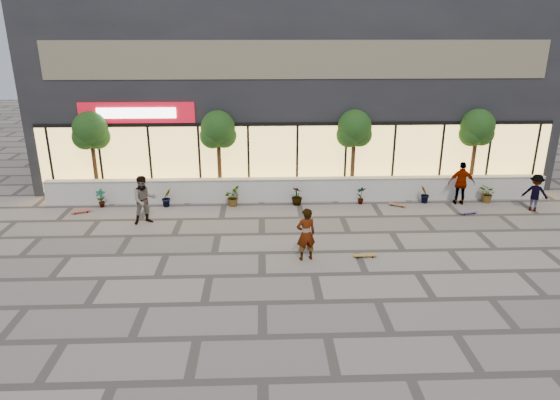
{
  "coord_description": "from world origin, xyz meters",
  "views": [
    {
      "loc": [
        -1.59,
        -13.92,
        7.38
      ],
      "look_at": [
        -0.95,
        3.39,
        1.3
      ],
      "focal_mm": 32.0,
      "sensor_mm": 36.0,
      "label": 1
    }
  ],
  "objects_px": {
    "tree_mideast": "(354,131)",
    "skater_left": "(144,200)",
    "skateboard_center": "(365,255)",
    "skateboard_right_near": "(397,205)",
    "tree_west": "(91,133)",
    "skateboard_right_far": "(469,212)",
    "skater_right_near": "(461,183)",
    "tree_east": "(477,130)",
    "skateboard_left": "(81,211)",
    "skater_right_far": "(535,193)",
    "tree_midwest": "(218,132)",
    "skater_center": "(306,234)"
  },
  "relations": [
    {
      "from": "skateboard_center",
      "to": "tree_west",
      "type": "bearing_deg",
      "value": 146.69
    },
    {
      "from": "skateboard_center",
      "to": "skateboard_right_near",
      "type": "relative_size",
      "value": 1.1
    },
    {
      "from": "skateboard_left",
      "to": "skateboard_right_far",
      "type": "relative_size",
      "value": 0.92
    },
    {
      "from": "tree_east",
      "to": "skater_right_far",
      "type": "relative_size",
      "value": 2.5
    },
    {
      "from": "skater_left",
      "to": "skateboard_right_far",
      "type": "distance_m",
      "value": 13.16
    },
    {
      "from": "tree_midwest",
      "to": "skater_left",
      "type": "height_order",
      "value": "tree_midwest"
    },
    {
      "from": "tree_west",
      "to": "skater_right_far",
      "type": "distance_m",
      "value": 19.07
    },
    {
      "from": "tree_midwest",
      "to": "skateboard_right_far",
      "type": "distance_m",
      "value": 11.14
    },
    {
      "from": "tree_west",
      "to": "skater_center",
      "type": "bearing_deg",
      "value": -36.84
    },
    {
      "from": "tree_west",
      "to": "skateboard_right_far",
      "type": "distance_m",
      "value": 16.41
    },
    {
      "from": "skater_left",
      "to": "skateboard_center",
      "type": "xyz_separation_m",
      "value": [
        8.02,
        -3.39,
        -0.88
      ]
    },
    {
      "from": "skater_right_far",
      "to": "tree_west",
      "type": "bearing_deg",
      "value": 21.55
    },
    {
      "from": "skateboard_left",
      "to": "tree_mideast",
      "type": "bearing_deg",
      "value": -12.67
    },
    {
      "from": "skateboard_left",
      "to": "skateboard_right_far",
      "type": "bearing_deg",
      "value": -24.65
    },
    {
      "from": "tree_mideast",
      "to": "skater_right_far",
      "type": "height_order",
      "value": "tree_mideast"
    },
    {
      "from": "skater_right_far",
      "to": "skateboard_center",
      "type": "distance_m",
      "value": 9.04
    },
    {
      "from": "skateboard_center",
      "to": "skater_right_near",
      "type": "bearing_deg",
      "value": 42.6
    },
    {
      "from": "skateboard_center",
      "to": "skateboard_right_near",
      "type": "xyz_separation_m",
      "value": [
        2.39,
        4.93,
        -0.01
      ]
    },
    {
      "from": "tree_mideast",
      "to": "skateboard_right_far",
      "type": "height_order",
      "value": "tree_mideast"
    },
    {
      "from": "skater_center",
      "to": "skater_left",
      "type": "height_order",
      "value": "skater_left"
    },
    {
      "from": "tree_midwest",
      "to": "tree_mideast",
      "type": "height_order",
      "value": "same"
    },
    {
      "from": "tree_midwest",
      "to": "skateboard_right_near",
      "type": "xyz_separation_m",
      "value": [
        7.72,
        -1.61,
        -2.91
      ]
    },
    {
      "from": "tree_west",
      "to": "skater_center",
      "type": "relative_size",
      "value": 2.17
    },
    {
      "from": "skater_left",
      "to": "skateboard_right_near",
      "type": "bearing_deg",
      "value": -15.69
    },
    {
      "from": "tree_east",
      "to": "skateboard_left",
      "type": "distance_m",
      "value": 17.49
    },
    {
      "from": "skateboard_left",
      "to": "skateboard_right_near",
      "type": "xyz_separation_m",
      "value": [
        13.35,
        0.33,
        -0.0
      ]
    },
    {
      "from": "skater_right_near",
      "to": "skateboard_right_near",
      "type": "xyz_separation_m",
      "value": [
        -2.78,
        -0.21,
        -0.87
      ]
    },
    {
      "from": "tree_mideast",
      "to": "skateboard_center",
      "type": "height_order",
      "value": "tree_mideast"
    },
    {
      "from": "skater_right_far",
      "to": "skateboard_right_far",
      "type": "height_order",
      "value": "skater_right_far"
    },
    {
      "from": "tree_east",
      "to": "skater_left",
      "type": "distance_m",
      "value": 14.68
    },
    {
      "from": "tree_midwest",
      "to": "skateboard_left",
      "type": "relative_size",
      "value": 5.04
    },
    {
      "from": "skater_left",
      "to": "tree_east",
      "type": "bearing_deg",
      "value": -11.59
    },
    {
      "from": "skater_right_far",
      "to": "skateboard_right_near",
      "type": "bearing_deg",
      "value": 21.34
    },
    {
      "from": "tree_midwest",
      "to": "skateboard_left",
      "type": "xyz_separation_m",
      "value": [
        -5.64,
        -1.94,
        -2.91
      ]
    },
    {
      "from": "tree_midwest",
      "to": "skater_center",
      "type": "xyz_separation_m",
      "value": [
        3.32,
        -6.61,
        -2.08
      ]
    },
    {
      "from": "skater_right_near",
      "to": "tree_west",
      "type": "bearing_deg",
      "value": 3.86
    },
    {
      "from": "tree_mideast",
      "to": "skateboard_center",
      "type": "relative_size",
      "value": 4.86
    },
    {
      "from": "tree_midwest",
      "to": "skateboard_center",
      "type": "distance_m",
      "value": 8.92
    },
    {
      "from": "skater_center",
      "to": "skater_left",
      "type": "distance_m",
      "value": 6.93
    },
    {
      "from": "skater_right_near",
      "to": "skateboard_center",
      "type": "xyz_separation_m",
      "value": [
        -5.17,
        -5.14,
        -0.86
      ]
    },
    {
      "from": "skater_right_far",
      "to": "skateboard_center",
      "type": "relative_size",
      "value": 1.95
    },
    {
      "from": "skater_left",
      "to": "skateboard_right_far",
      "type": "relative_size",
      "value": 2.29
    },
    {
      "from": "skater_right_near",
      "to": "skateboard_left",
      "type": "relative_size",
      "value": 2.43
    },
    {
      "from": "tree_east",
      "to": "skater_right_near",
      "type": "bearing_deg",
      "value": -125.54
    },
    {
      "from": "skater_center",
      "to": "skateboard_right_far",
      "type": "bearing_deg",
      "value": -165.38
    },
    {
      "from": "skater_right_far",
      "to": "skateboard_right_near",
      "type": "relative_size",
      "value": 2.14
    },
    {
      "from": "tree_midwest",
      "to": "skater_left",
      "type": "bearing_deg",
      "value": -130.53
    },
    {
      "from": "skateboard_right_near",
      "to": "tree_west",
      "type": "bearing_deg",
      "value": -155.73
    },
    {
      "from": "tree_mideast",
      "to": "skater_left",
      "type": "bearing_deg",
      "value": -160.09
    },
    {
      "from": "skater_right_far",
      "to": "tree_mideast",
      "type": "bearing_deg",
      "value": 10.96
    }
  ]
}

